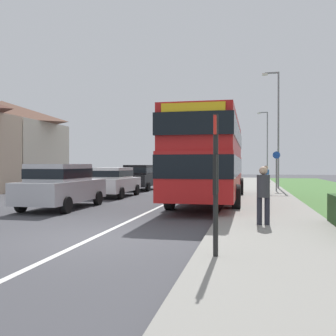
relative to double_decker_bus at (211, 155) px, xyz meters
The scene contains 13 objects.
ground_plane 9.49m from the double_decker_bus, 101.61° to the right, with size 120.00×120.00×0.00m, color #424247.
lane_marking_centre 3.03m from the double_decker_bus, 150.34° to the right, with size 0.14×60.00×0.01m, color silver.
pavement_near_side 4.38m from the double_decker_bus, 52.60° to the right, with size 3.20×68.00×0.12m, color gray.
double_decker_bus is the anchor object (origin of this frame).
parked_car_silver 6.68m from the double_decker_bus, 146.07° to the right, with size 1.98×4.58×1.74m.
parked_car_white 5.89m from the double_decker_bus, 160.34° to the left, with size 1.99×4.31×1.57m.
parked_car_black 9.37m from the double_decker_bus, 126.43° to the left, with size 1.94×4.15×1.70m.
pedestrian_at_stop 7.29m from the double_decker_bus, 73.21° to the right, with size 0.34×0.34×1.67m.
pedestrian_walking_away 5.18m from the double_decker_bus, 58.80° to the left, with size 0.34×0.34×1.67m.
bus_stop_sign 10.72m from the double_decker_bus, 83.89° to the right, with size 0.09×0.52×2.60m.
cycle_route_sign 7.32m from the double_decker_bus, 63.00° to the left, with size 0.44×0.08×2.52m.
street_lamp_mid 10.62m from the double_decker_bus, 69.90° to the left, with size 1.14×0.20×8.05m.
street_lamp_far 25.96m from the double_decker_bus, 82.17° to the left, with size 1.14×0.20×7.47m.
Camera 1 is at (3.58, -8.28, 1.72)m, focal length 40.84 mm.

